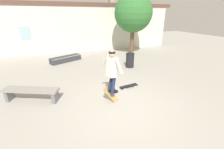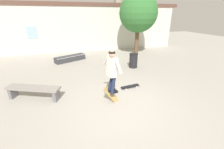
% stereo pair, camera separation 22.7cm
% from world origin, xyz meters
% --- Properties ---
extents(ground_plane, '(40.00, 40.00, 0.00)m').
position_xyz_m(ground_plane, '(0.00, 0.00, 0.00)').
color(ground_plane, '#A39E93').
extents(building_backdrop, '(16.70, 0.52, 5.16)m').
position_xyz_m(building_backdrop, '(0.03, 8.73, 1.96)').
color(building_backdrop, beige).
rests_on(building_backdrop, ground_plane).
extents(tree_right, '(2.69, 2.69, 4.34)m').
position_xyz_m(tree_right, '(3.52, 6.31, 2.98)').
color(tree_right, brown).
rests_on(tree_right, ground_plane).
extents(park_bench, '(1.94, 1.15, 0.48)m').
position_xyz_m(park_bench, '(-2.83, 1.35, 0.36)').
color(park_bench, gray).
rests_on(park_bench, ground_plane).
extents(skate_ledge, '(2.06, 1.38, 0.35)m').
position_xyz_m(skate_ledge, '(-1.41, 5.99, 0.18)').
color(skate_ledge, '#38383D').
rests_on(skate_ledge, ground_plane).
extents(trash_bin, '(0.50, 0.50, 0.83)m').
position_xyz_m(trash_bin, '(2.08, 3.59, 0.44)').
color(trash_bin, black).
rests_on(trash_bin, ground_plane).
extents(skater, '(0.37, 1.14, 1.45)m').
position_xyz_m(skater, '(-0.19, 0.28, 1.27)').
color(skater, silver).
extents(skateboard_flipping, '(0.65, 0.26, 0.79)m').
position_xyz_m(skateboard_flipping, '(-0.18, 0.33, 0.24)').
color(skateboard_flipping, '#AD894C').
extents(skateboard_resting, '(0.84, 0.29, 0.08)m').
position_xyz_m(skateboard_resting, '(0.88, 1.18, 0.07)').
color(skateboard_resting, black).
rests_on(skateboard_resting, ground_plane).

